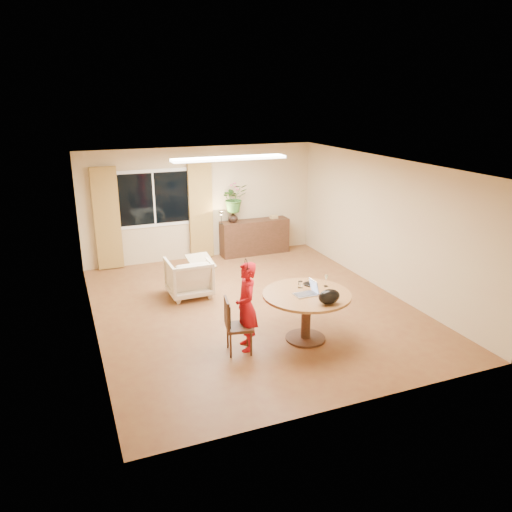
% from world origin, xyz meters
% --- Properties ---
extents(floor, '(6.50, 6.50, 0.00)m').
position_xyz_m(floor, '(0.00, 0.00, 0.00)').
color(floor, brown).
rests_on(floor, ground).
extents(ceiling, '(6.50, 6.50, 0.00)m').
position_xyz_m(ceiling, '(0.00, 0.00, 2.60)').
color(ceiling, white).
rests_on(ceiling, wall_back).
extents(wall_back, '(5.50, 0.00, 5.50)m').
position_xyz_m(wall_back, '(0.00, 3.25, 1.30)').
color(wall_back, tan).
rests_on(wall_back, floor).
extents(wall_left, '(0.00, 6.50, 6.50)m').
position_xyz_m(wall_left, '(-2.75, 0.00, 1.30)').
color(wall_left, tan).
rests_on(wall_left, floor).
extents(wall_right, '(0.00, 6.50, 6.50)m').
position_xyz_m(wall_right, '(2.75, 0.00, 1.30)').
color(wall_right, tan).
rests_on(wall_right, floor).
extents(window, '(1.70, 0.03, 1.30)m').
position_xyz_m(window, '(-1.10, 3.23, 1.50)').
color(window, white).
rests_on(window, wall_back).
extents(curtain_left, '(0.55, 0.08, 2.25)m').
position_xyz_m(curtain_left, '(-2.15, 3.15, 1.15)').
color(curtain_left, brown).
rests_on(curtain_left, wall_back).
extents(curtain_right, '(0.55, 0.08, 2.25)m').
position_xyz_m(curtain_right, '(-0.05, 3.15, 1.15)').
color(curtain_right, brown).
rests_on(curtain_right, wall_back).
extents(ceiling_panel, '(2.20, 0.35, 0.05)m').
position_xyz_m(ceiling_panel, '(0.00, 1.20, 2.57)').
color(ceiling_panel, white).
rests_on(ceiling_panel, ceiling).
extents(dining_table, '(1.38, 1.38, 0.78)m').
position_xyz_m(dining_table, '(0.33, -1.45, 0.62)').
color(dining_table, brown).
rests_on(dining_table, floor).
extents(dining_chair, '(0.48, 0.45, 0.87)m').
position_xyz_m(dining_chair, '(-0.79, -1.45, 0.44)').
color(dining_chair, '#301E10').
rests_on(dining_chair, floor).
extents(child, '(0.55, 0.40, 1.38)m').
position_xyz_m(child, '(-0.64, -1.38, 0.69)').
color(child, red).
rests_on(child, floor).
extents(laptop, '(0.37, 0.26, 0.24)m').
position_xyz_m(laptop, '(0.27, -1.50, 0.90)').
color(laptop, '#B7B7BC').
rests_on(laptop, dining_table).
extents(tumbler, '(0.09, 0.09, 0.11)m').
position_xyz_m(tumbler, '(0.34, -1.20, 0.84)').
color(tumbler, white).
rests_on(tumbler, dining_table).
extents(wine_glass, '(0.08, 0.08, 0.20)m').
position_xyz_m(wine_glass, '(0.74, -1.31, 0.88)').
color(wine_glass, white).
rests_on(wine_glass, dining_table).
extents(pot_lid, '(0.24, 0.24, 0.04)m').
position_xyz_m(pot_lid, '(0.54, -1.14, 0.80)').
color(pot_lid, white).
rests_on(pot_lid, dining_table).
extents(handbag, '(0.38, 0.28, 0.23)m').
position_xyz_m(handbag, '(0.44, -1.94, 0.90)').
color(handbag, black).
rests_on(handbag, dining_table).
extents(armchair, '(0.81, 0.83, 0.75)m').
position_xyz_m(armchair, '(-0.93, 1.01, 0.37)').
color(armchair, beige).
rests_on(armchair, floor).
extents(throw, '(0.49, 0.58, 0.03)m').
position_xyz_m(throw, '(-0.69, 0.97, 0.76)').
color(throw, beige).
rests_on(throw, armchair).
extents(sideboard, '(1.67, 0.41, 0.84)m').
position_xyz_m(sideboard, '(1.23, 3.01, 0.42)').
color(sideboard, '#301E10').
rests_on(sideboard, floor).
extents(vase, '(0.30, 0.30, 0.25)m').
position_xyz_m(vase, '(0.68, 3.01, 0.96)').
color(vase, black).
rests_on(vase, sideboard).
extents(bouquet, '(0.63, 0.55, 0.66)m').
position_xyz_m(bouquet, '(0.72, 3.01, 1.42)').
color(bouquet, '#3C6E29').
rests_on(bouquet, vase).
extents(book_stack, '(0.19, 0.14, 0.07)m').
position_xyz_m(book_stack, '(1.74, 3.01, 0.87)').
color(book_stack, olive).
rests_on(book_stack, sideboard).
extents(desk_lamp, '(0.14, 0.14, 0.32)m').
position_xyz_m(desk_lamp, '(0.38, 2.96, 1.00)').
color(desk_lamp, black).
rests_on(desk_lamp, sideboard).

